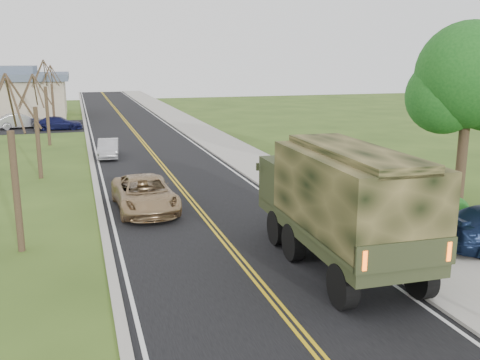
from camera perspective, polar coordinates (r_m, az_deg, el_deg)
name	(u,v)px	position (r m, az deg, el deg)	size (l,w,h in m)	color
road	(134,131)	(49.66, -11.24, 5.10)	(8.00, 120.00, 0.01)	black
curb_right	(179,129)	(50.23, -6.52, 5.42)	(0.30, 120.00, 0.12)	#9E998E
sidewalk_right	(197,128)	(50.58, -4.56, 5.50)	(3.20, 120.00, 0.10)	#9E998E
curb_left	(87,133)	(49.42, -16.05, 4.86)	(0.30, 120.00, 0.10)	#9E998E
leafy_tree	(469,83)	(24.77, 23.22, 9.45)	(4.83, 4.50, 8.10)	#38281C
bare_tree_a	(15,177)	(19.51, -22.89, 0.28)	(1.93, 2.26, 6.08)	#38281C
bare_tree_b	(37,134)	(31.33, -20.80, 4.61)	(1.83, 2.14, 5.73)	#38281C
bare_tree_c	(47,109)	(43.21, -19.90, 7.15)	(2.04, 2.39, 6.42)	#38281C
bare_tree_d	(53,100)	(55.18, -19.34, 8.05)	(1.88, 2.20, 5.91)	#38281C
military_truck	(341,198)	(16.97, 10.72, -1.89)	(2.98, 8.06, 3.98)	black
suv_champagne	(145,194)	(23.73, -10.13, -1.46)	(2.45, 5.32, 1.48)	#A0815A
sedan_silver	(108,148)	(36.86, -13.87, 3.28)	(1.31, 3.75, 1.24)	#AAAAAF
lot_car_silver	(20,121)	(54.74, -22.40, 5.84)	(1.51, 4.34, 1.43)	#A09FA4
lot_car_navy	(58,123)	(52.54, -18.80, 5.75)	(1.73, 4.26, 1.24)	#10123C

